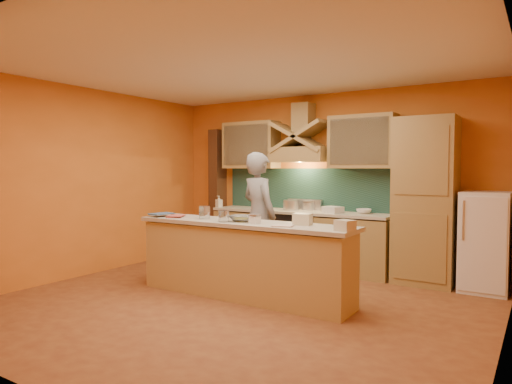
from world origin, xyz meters
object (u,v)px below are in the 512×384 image
Objects in this scene: stove at (299,240)px; fridge at (485,242)px; person at (259,216)px; kitchen_scale at (255,220)px; mixing_bowl at (242,218)px.

stove is 0.69× the size of fridge.
person is 17.26× the size of kitchen_scale.
fridge is at bearing 48.11° from kitchen_scale.
kitchen_scale is 0.35× the size of mixing_bowl.
mixing_bowl is (-2.52, -1.91, 0.33)m from fridge.
stove is 1.99m from mixing_bowl.
fridge is 4.25× the size of mixing_bowl.
person reaches higher than mixing_bowl.
mixing_bowl is at bearing 168.10° from kitchen_scale.
kitchen_scale is at bearing -77.84° from stove.
kitchen_scale reaches higher than stove.
fridge is (2.70, 0.00, 0.20)m from stove.
mixing_bowl is (0.18, -1.91, 0.53)m from stove.
mixing_bowl is (-0.25, 0.08, -0.01)m from kitchen_scale.
fridge reaches higher than mixing_bowl.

